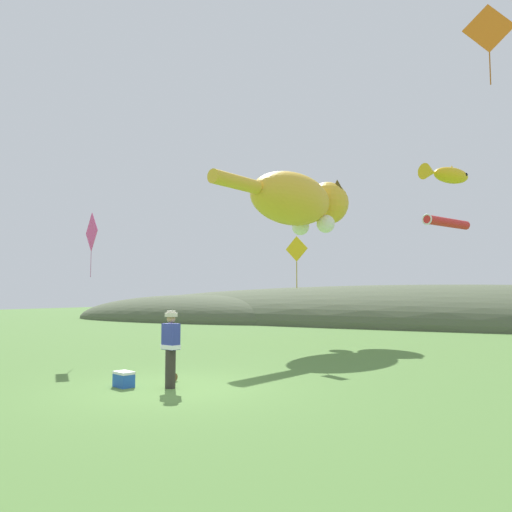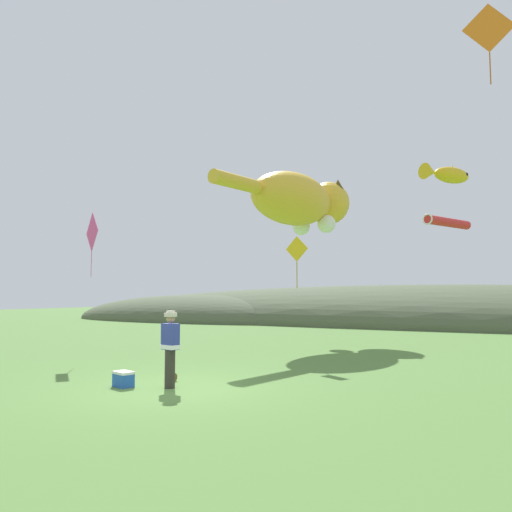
{
  "view_description": "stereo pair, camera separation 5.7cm",
  "coord_description": "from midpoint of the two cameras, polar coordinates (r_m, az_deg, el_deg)",
  "views": [
    {
      "loc": [
        7.13,
        -9.35,
        2.15
      ],
      "look_at": [
        0.0,
        4.0,
        3.33
      ],
      "focal_mm": 35.0,
      "sensor_mm": 36.0,
      "label": 1
    },
    {
      "loc": [
        7.18,
        -9.32,
        2.15
      ],
      "look_at": [
        0.0,
        4.0,
        3.33
      ],
      "focal_mm": 35.0,
      "sensor_mm": 36.0,
      "label": 2
    }
  ],
  "objects": [
    {
      "name": "kite_diamond_gold",
      "position": [
        16.99,
        4.57,
        0.72
      ],
      "size": [
        0.86,
        0.14,
        1.77
      ],
      "color": "yellow"
    },
    {
      "name": "picnic_cooler",
      "position": [
        12.38,
        -15.0,
        -13.44
      ],
      "size": [
        0.56,
        0.46,
        0.36
      ],
      "color": "blue",
      "rests_on": "ground"
    },
    {
      "name": "distant_hill_ridge",
      "position": [
        39.16,
        13.87,
        -7.47
      ],
      "size": [
        63.19,
        16.39,
        5.79
      ],
      "color": "#4C563D",
      "rests_on": "ground"
    },
    {
      "name": "festival_attendant",
      "position": [
        11.91,
        -9.86,
        -10.14
      ],
      "size": [
        0.47,
        0.35,
        1.77
      ],
      "color": "#332D28",
      "rests_on": "ground"
    },
    {
      "name": "kite_giant_cat",
      "position": [
        23.9,
        4.97,
        6.24
      ],
      "size": [
        3.63,
        9.36,
        2.87
      ],
      "color": "gold"
    },
    {
      "name": "ground_plane",
      "position": [
        11.96,
        -9.53,
        -14.74
      ],
      "size": [
        120.0,
        120.0,
        0.0
      ],
      "primitive_type": "plane",
      "color": "#517A38"
    },
    {
      "name": "kite_tube_streamer",
      "position": [
        21.52,
        20.89,
        3.61
      ],
      "size": [
        1.54,
        2.76,
        0.44
      ],
      "color": "red"
    },
    {
      "name": "kite_spool",
      "position": [
        12.92,
        -9.61,
        -13.5
      ],
      "size": [
        0.15,
        0.2,
        0.2
      ],
      "color": "olive",
      "rests_on": "ground"
    },
    {
      "name": "kite_fish_windsock",
      "position": [
        18.43,
        20.85,
        8.7
      ],
      "size": [
        1.62,
        2.02,
        0.63
      ],
      "color": "gold"
    },
    {
      "name": "kite_diamond_pink",
      "position": [
        18.59,
        -18.35,
        2.58
      ],
      "size": [
        1.23,
        0.65,
        2.28
      ],
      "color": "#E53F8C"
    },
    {
      "name": "kite_diamond_orange",
      "position": [
        16.16,
        24.95,
        22.48
      ],
      "size": [
        1.33,
        0.37,
        2.27
      ],
      "color": "orange"
    }
  ]
}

